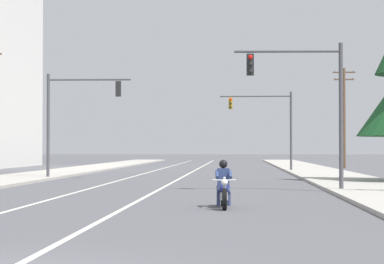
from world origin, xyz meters
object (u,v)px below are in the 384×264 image
object	(u,v)px
traffic_signal_near_left	(72,109)
motorcycle_with_rider	(223,189)
traffic_signal_mid_right	(270,118)
utility_pole_right_far	(344,114)
traffic_signal_near_right	(310,94)

from	to	relation	value
traffic_signal_near_left	motorcycle_with_rider	bearing A→B (deg)	-65.01
traffic_signal_mid_right	utility_pole_right_far	xyz separation A→B (m)	(7.15, 9.83, 0.74)
traffic_signal_near_left	traffic_signal_mid_right	bearing A→B (deg)	49.38
motorcycle_with_rider	utility_pole_right_far	bearing A→B (deg)	77.03
traffic_signal_near_right	utility_pole_right_far	xyz separation A→B (m)	(6.68, 35.84, 0.81)
traffic_signal_mid_right	utility_pole_right_far	world-z (taller)	utility_pole_right_far
motorcycle_with_rider	traffic_signal_near_left	bearing A→B (deg)	114.99
traffic_signal_near_left	traffic_signal_near_right	bearing A→B (deg)	-42.62
traffic_signal_near_right	traffic_signal_mid_right	distance (m)	26.01
traffic_signal_near_right	traffic_signal_near_left	world-z (taller)	same
motorcycle_with_rider	traffic_signal_near_right	bearing A→B (deg)	67.06
traffic_signal_mid_right	traffic_signal_near_right	bearing A→B (deg)	-88.95
motorcycle_with_rider	utility_pole_right_far	xyz separation A→B (m)	(10.14, 44.02, 4.30)
utility_pole_right_far	traffic_signal_near_left	bearing A→B (deg)	-128.82
traffic_signal_near_left	traffic_signal_mid_right	world-z (taller)	same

